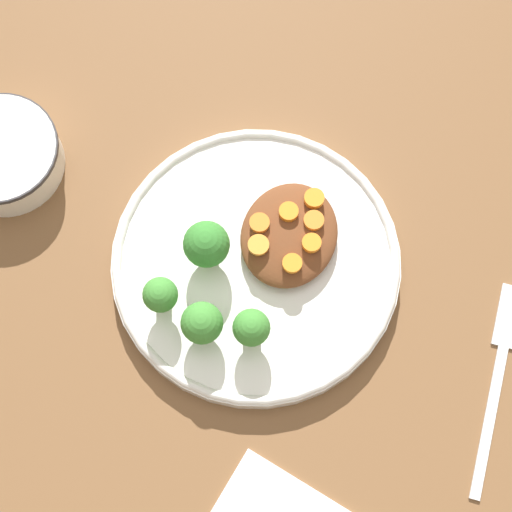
# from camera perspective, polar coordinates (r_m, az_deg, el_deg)

# --- Properties ---
(ground_plane) EXTENTS (4.00, 4.00, 0.00)m
(ground_plane) POSITION_cam_1_polar(r_m,az_deg,el_deg) (0.85, 0.00, -0.70)
(ground_plane) COLOR brown
(plate) EXTENTS (0.28, 0.28, 0.02)m
(plate) POSITION_cam_1_polar(r_m,az_deg,el_deg) (0.84, 0.00, -0.45)
(plate) COLOR silver
(plate) RESTS_ON ground_plane
(dip_bowl) EXTENTS (0.12, 0.12, 0.04)m
(dip_bowl) POSITION_cam_1_polar(r_m,az_deg,el_deg) (0.90, -16.55, 6.49)
(dip_bowl) COLOR white
(dip_bowl) RESTS_ON ground_plane
(stew_mound) EXTENTS (0.09, 0.11, 0.02)m
(stew_mound) POSITION_cam_1_polar(r_m,az_deg,el_deg) (0.83, 2.22, 1.41)
(stew_mound) COLOR brown
(stew_mound) RESTS_ON plate
(broccoli_floret_0) EXTENTS (0.04, 0.04, 0.06)m
(broccoli_floret_0) POSITION_cam_1_polar(r_m,az_deg,el_deg) (0.80, -3.32, 0.74)
(broccoli_floret_0) COLOR #759E51
(broccoli_floret_0) RESTS_ON plate
(broccoli_floret_1) EXTENTS (0.04, 0.04, 0.05)m
(broccoli_floret_1) POSITION_cam_1_polar(r_m,az_deg,el_deg) (0.78, -0.31, -4.85)
(broccoli_floret_1) COLOR #7FA85B
(broccoli_floret_1) RESTS_ON plate
(broccoli_floret_2) EXTENTS (0.03, 0.03, 0.05)m
(broccoli_floret_2) POSITION_cam_1_polar(r_m,az_deg,el_deg) (0.79, -6.38, -2.64)
(broccoli_floret_2) COLOR #7FA85B
(broccoli_floret_2) RESTS_ON plate
(broccoli_floret_3) EXTENTS (0.04, 0.04, 0.05)m
(broccoli_floret_3) POSITION_cam_1_polar(r_m,az_deg,el_deg) (0.78, -3.62, -4.50)
(broccoli_floret_3) COLOR #7FA85B
(broccoli_floret_3) RESTS_ON plate
(carrot_slice_0) EXTENTS (0.02, 0.02, 0.01)m
(carrot_slice_0) POSITION_cam_1_polar(r_m,az_deg,el_deg) (0.82, 0.24, 2.23)
(carrot_slice_0) COLOR orange
(carrot_slice_0) RESTS_ON stew_mound
(carrot_slice_1) EXTENTS (0.02, 0.02, 0.01)m
(carrot_slice_1) POSITION_cam_1_polar(r_m,az_deg,el_deg) (0.80, 2.38, -0.63)
(carrot_slice_1) COLOR orange
(carrot_slice_1) RESTS_ON stew_mound
(carrot_slice_2) EXTENTS (0.02, 0.02, 0.01)m
(carrot_slice_2) POSITION_cam_1_polar(r_m,az_deg,el_deg) (0.82, 2.19, 2.97)
(carrot_slice_2) COLOR orange
(carrot_slice_2) RESTS_ON stew_mound
(carrot_slice_3) EXTENTS (0.02, 0.02, 0.01)m
(carrot_slice_3) POSITION_cam_1_polar(r_m,az_deg,el_deg) (0.81, 3.73, 0.87)
(carrot_slice_3) COLOR orange
(carrot_slice_3) RESTS_ON stew_mound
(carrot_slice_4) EXTENTS (0.02, 0.02, 0.00)m
(carrot_slice_4) POSITION_cam_1_polar(r_m,az_deg,el_deg) (0.81, 0.13, 0.75)
(carrot_slice_4) COLOR orange
(carrot_slice_4) RESTS_ON stew_mound
(carrot_slice_5) EXTENTS (0.02, 0.02, 0.01)m
(carrot_slice_5) POSITION_cam_1_polar(r_m,az_deg,el_deg) (0.82, 3.87, 2.39)
(carrot_slice_5) COLOR orange
(carrot_slice_5) RESTS_ON stew_mound
(carrot_slice_6) EXTENTS (0.02, 0.02, 0.01)m
(carrot_slice_6) POSITION_cam_1_polar(r_m,az_deg,el_deg) (0.82, 3.90, 3.85)
(carrot_slice_6) COLOR orange
(carrot_slice_6) RESTS_ON stew_mound
(fork) EXTENTS (0.03, 0.21, 0.01)m
(fork) POSITION_cam_1_polar(r_m,az_deg,el_deg) (0.85, 15.95, -7.11)
(fork) COLOR silver
(fork) RESTS_ON ground_plane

